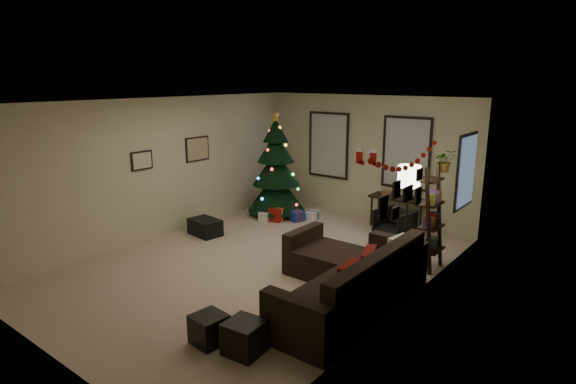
% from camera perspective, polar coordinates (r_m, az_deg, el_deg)
% --- Properties ---
extents(floor, '(7.00, 7.00, 0.00)m').
position_cam_1_polar(floor, '(8.05, -3.23, -8.68)').
color(floor, '#C2AA93').
rests_on(floor, ground).
extents(ceiling, '(7.00, 7.00, 0.00)m').
position_cam_1_polar(ceiling, '(7.45, -3.51, 10.89)').
color(ceiling, white).
rests_on(ceiling, floor).
extents(wall_back, '(5.00, 0.00, 5.00)m').
position_cam_1_polar(wall_back, '(10.48, 9.39, 4.11)').
color(wall_back, beige).
rests_on(wall_back, floor).
extents(wall_front, '(5.00, 0.00, 5.00)m').
position_cam_1_polar(wall_front, '(5.62, -27.73, -5.70)').
color(wall_front, beige).
rests_on(wall_front, floor).
extents(wall_left, '(0.00, 7.00, 7.00)m').
position_cam_1_polar(wall_left, '(9.45, -14.85, 2.80)').
color(wall_left, beige).
rests_on(wall_left, floor).
extents(wall_right, '(0.00, 7.00, 7.00)m').
position_cam_1_polar(wall_right, '(6.33, 13.95, -2.43)').
color(wall_right, beige).
rests_on(wall_right, floor).
extents(window_back_left, '(1.05, 0.06, 1.50)m').
position_cam_1_polar(window_back_left, '(10.90, 4.96, 5.68)').
color(window_back_left, '#728CB2').
rests_on(window_back_left, wall_back).
extents(window_back_right, '(1.05, 0.06, 1.50)m').
position_cam_1_polar(window_back_right, '(10.00, 14.14, 4.59)').
color(window_back_right, '#728CB2').
rests_on(window_back_right, wall_back).
extents(window_right_wall, '(0.06, 0.90, 1.30)m').
position_cam_1_polar(window_right_wall, '(8.64, 20.82, 2.38)').
color(window_right_wall, '#728CB2').
rests_on(window_right_wall, wall_right).
extents(christmas_tree, '(1.28, 1.28, 2.39)m').
position_cam_1_polar(christmas_tree, '(10.59, -1.47, 2.41)').
color(christmas_tree, black).
rests_on(christmas_tree, floor).
extents(presents, '(1.50, 1.01, 0.30)m').
position_cam_1_polar(presents, '(10.55, -1.07, -2.48)').
color(presents, silver).
rests_on(presents, floor).
extents(sofa, '(1.95, 2.83, 0.88)m').
position_cam_1_polar(sofa, '(6.77, 7.31, -10.61)').
color(sofa, black).
rests_on(sofa, floor).
extents(pillow_red_a, '(0.17, 0.44, 0.43)m').
position_cam_1_polar(pillow_red_a, '(5.94, 7.33, -10.51)').
color(pillow_red_a, maroon).
rests_on(pillow_red_a, sofa).
extents(pillow_red_b, '(0.28, 0.50, 0.48)m').
position_cam_1_polar(pillow_red_b, '(6.34, 9.69, -8.96)').
color(pillow_red_b, maroon).
rests_on(pillow_red_b, sofa).
extents(pillow_cream, '(0.17, 0.40, 0.39)m').
position_cam_1_polar(pillow_cream, '(7.09, 13.14, -6.74)').
color(pillow_cream, beige).
rests_on(pillow_cream, sofa).
extents(ottoman_near, '(0.41, 0.41, 0.35)m').
position_cam_1_polar(ottoman_near, '(5.86, -9.50, -16.01)').
color(ottoman_near, black).
rests_on(ottoman_near, floor).
extents(ottoman_far, '(0.44, 0.44, 0.38)m').
position_cam_1_polar(ottoman_far, '(5.62, -5.28, -17.09)').
color(ottoman_far, black).
rests_on(ottoman_far, floor).
extents(desk, '(1.23, 0.44, 0.66)m').
position_cam_1_polar(desk, '(9.97, 13.33, -1.07)').
color(desk, black).
rests_on(desk, floor).
extents(desk_chair, '(0.68, 0.65, 0.59)m').
position_cam_1_polar(desk_chair, '(9.39, 12.78, -3.78)').
color(desk_chair, black).
rests_on(desk_chair, floor).
extents(bookshelf, '(0.30, 0.51, 1.72)m').
position_cam_1_polar(bookshelf, '(7.93, 17.07, -3.24)').
color(bookshelf, black).
rests_on(bookshelf, floor).
extents(potted_plant, '(0.57, 0.56, 0.48)m').
position_cam_1_polar(potted_plant, '(8.04, 18.48, 4.01)').
color(potted_plant, '#4C4C4C').
rests_on(potted_plant, bookshelf).
extents(floor_lamp, '(0.36, 0.36, 1.71)m').
position_cam_1_polar(floor_lamp, '(7.72, 14.38, 1.05)').
color(floor_lamp, black).
rests_on(floor_lamp, floor).
extents(art_map, '(0.04, 0.60, 0.50)m').
position_cam_1_polar(art_map, '(9.93, -10.90, 5.13)').
color(art_map, black).
rests_on(art_map, wall_left).
extents(art_abstract, '(0.04, 0.45, 0.35)m').
position_cam_1_polar(art_abstract, '(9.12, -17.26, 3.65)').
color(art_abstract, black).
rests_on(art_abstract, wall_left).
extents(gallery, '(0.03, 1.25, 0.54)m').
position_cam_1_polar(gallery, '(6.21, 13.62, -0.58)').
color(gallery, black).
rests_on(gallery, wall_right).
extents(garland, '(0.08, 1.90, 0.30)m').
position_cam_1_polar(garland, '(6.23, 14.07, 3.94)').
color(garland, '#A5140C').
rests_on(garland, wall_right).
extents(stocking_left, '(0.20, 0.05, 0.36)m').
position_cam_1_polar(stocking_left, '(10.52, 8.66, 4.36)').
color(stocking_left, '#990F0C').
rests_on(stocking_left, wall_back).
extents(stocking_right, '(0.20, 0.05, 0.36)m').
position_cam_1_polar(stocking_right, '(10.38, 10.31, 4.21)').
color(stocking_right, '#990F0C').
rests_on(stocking_right, wall_back).
extents(storage_bin, '(0.69, 0.51, 0.32)m').
position_cam_1_polar(storage_bin, '(9.55, -9.98, -4.20)').
color(storage_bin, black).
rests_on(storage_bin, floor).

